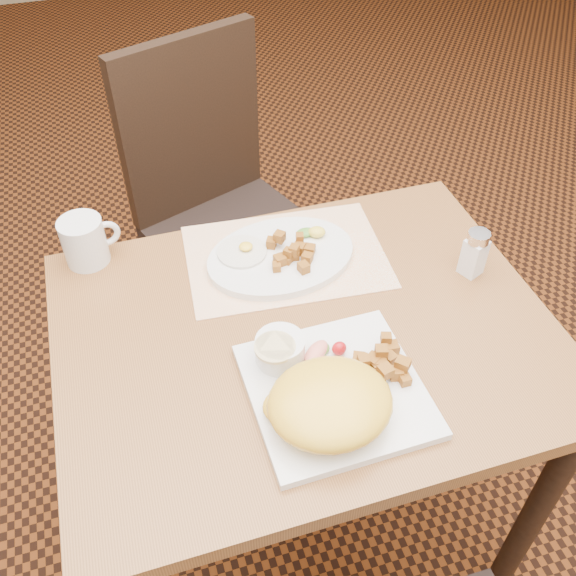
% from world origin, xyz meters
% --- Properties ---
extents(ground, '(8.00, 8.00, 0.00)m').
position_xyz_m(ground, '(0.00, 0.00, 0.00)').
color(ground, black).
rests_on(ground, ground).
extents(table, '(0.90, 0.70, 0.75)m').
position_xyz_m(table, '(0.00, 0.00, 0.64)').
color(table, brown).
rests_on(table, ground).
extents(chair_far, '(0.55, 0.55, 0.97)m').
position_xyz_m(chair_far, '(-0.02, 0.71, 0.54)').
color(chair_far, black).
rests_on(chair_far, ground).
extents(placemat, '(0.42, 0.31, 0.00)m').
position_xyz_m(placemat, '(0.02, 0.20, 0.75)').
color(placemat, white).
rests_on(placemat, table).
extents(plate_square, '(0.28, 0.28, 0.02)m').
position_xyz_m(plate_square, '(0.00, -0.15, 0.76)').
color(plate_square, silver).
rests_on(plate_square, table).
extents(plate_oval, '(0.33, 0.26, 0.02)m').
position_xyz_m(plate_oval, '(0.01, 0.19, 0.76)').
color(plate_oval, silver).
rests_on(plate_oval, placemat).
extents(hollandaise_mound, '(0.20, 0.18, 0.07)m').
position_xyz_m(hollandaise_mound, '(-0.03, -0.20, 0.80)').
color(hollandaise_mound, yellow).
rests_on(hollandaise_mound, plate_square).
extents(ramekin, '(0.09, 0.09, 0.05)m').
position_xyz_m(ramekin, '(-0.07, -0.07, 0.79)').
color(ramekin, silver).
rests_on(ramekin, plate_square).
extents(garnish_sq, '(0.09, 0.06, 0.03)m').
position_xyz_m(garnish_sq, '(0.00, -0.08, 0.78)').
color(garnish_sq, '#387223').
rests_on(garnish_sq, plate_square).
extents(fried_egg, '(0.10, 0.10, 0.02)m').
position_xyz_m(fried_egg, '(-0.06, 0.22, 0.77)').
color(fried_egg, white).
rests_on(fried_egg, plate_oval).
extents(garnish_ov, '(0.06, 0.04, 0.02)m').
position_xyz_m(garnish_ov, '(0.09, 0.23, 0.78)').
color(garnish_ov, '#387223').
rests_on(garnish_ov, plate_oval).
extents(salt_shaker, '(0.06, 0.06, 0.10)m').
position_xyz_m(salt_shaker, '(0.36, 0.05, 0.80)').
color(salt_shaker, white).
rests_on(salt_shaker, table).
extents(coffee_mug, '(0.12, 0.09, 0.10)m').
position_xyz_m(coffee_mug, '(-0.36, 0.31, 0.80)').
color(coffee_mug, silver).
rests_on(coffee_mug, table).
extents(home_fries_sq, '(0.10, 0.10, 0.04)m').
position_xyz_m(home_fries_sq, '(0.09, -0.13, 0.78)').
color(home_fries_sq, '#9D5E19').
rests_on(home_fries_sq, plate_square).
extents(home_fries_ov, '(0.10, 0.12, 0.04)m').
position_xyz_m(home_fries_ov, '(0.03, 0.18, 0.78)').
color(home_fries_ov, '#9D5E19').
rests_on(home_fries_ov, plate_oval).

